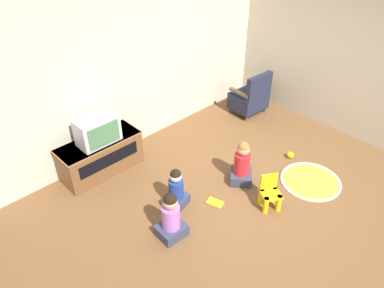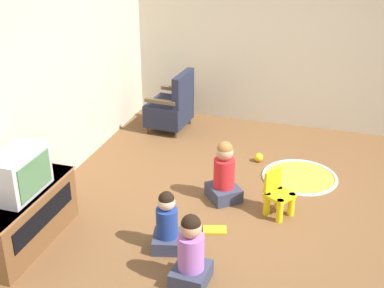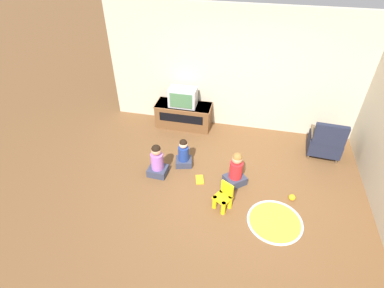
# 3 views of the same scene
# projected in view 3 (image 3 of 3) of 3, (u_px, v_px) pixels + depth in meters

# --- Properties ---
(ground_plane) EXTENTS (30.00, 30.00, 0.00)m
(ground_plane) POSITION_uv_depth(u_px,v_px,m) (227.00, 196.00, 5.28)
(ground_plane) COLOR brown
(wall_back) EXTENTS (5.54, 0.12, 2.66)m
(wall_back) POSITION_uv_depth(u_px,v_px,m) (235.00, 71.00, 6.33)
(wall_back) COLOR beige
(wall_back) RESTS_ON ground_plane
(tv_cabinet) EXTENTS (1.26, 0.51, 0.56)m
(tv_cabinet) POSITION_uv_depth(u_px,v_px,m) (184.00, 115.00, 6.89)
(tv_cabinet) COLOR brown
(tv_cabinet) RESTS_ON ground_plane
(television) EXTENTS (0.60, 0.35, 0.42)m
(television) POSITION_uv_depth(u_px,v_px,m) (183.00, 97.00, 6.56)
(television) COLOR #B7B7BC
(television) RESTS_ON tv_cabinet
(black_armchair) EXTENTS (0.66, 0.58, 0.86)m
(black_armchair) POSITION_uv_depth(u_px,v_px,m) (326.00, 142.00, 5.98)
(black_armchair) COLOR brown
(black_armchair) RESTS_ON ground_plane
(yellow_kid_chair) EXTENTS (0.35, 0.35, 0.49)m
(yellow_kid_chair) POSITION_uv_depth(u_px,v_px,m) (223.00, 198.00, 4.97)
(yellow_kid_chair) COLOR yellow
(yellow_kid_chair) RESTS_ON ground_plane
(play_mat) EXTENTS (0.90, 0.90, 0.04)m
(play_mat) POSITION_uv_depth(u_px,v_px,m) (275.00, 222.00, 4.84)
(play_mat) COLOR gold
(play_mat) RESTS_ON ground_plane
(child_watching_left) EXTENTS (0.37, 0.34, 0.61)m
(child_watching_left) POSITION_uv_depth(u_px,v_px,m) (184.00, 154.00, 5.80)
(child_watching_left) COLOR #33384C
(child_watching_left) RESTS_ON ground_plane
(child_watching_center) EXTENTS (0.36, 0.32, 0.69)m
(child_watching_center) POSITION_uv_depth(u_px,v_px,m) (157.00, 162.00, 5.57)
(child_watching_center) COLOR #33384C
(child_watching_center) RESTS_ON ground_plane
(child_watching_right) EXTENTS (0.47, 0.47, 0.70)m
(child_watching_right) POSITION_uv_depth(u_px,v_px,m) (236.00, 171.00, 5.37)
(child_watching_right) COLOR #33384C
(child_watching_right) RESTS_ON ground_plane
(toy_ball) EXTENTS (0.11, 0.11, 0.11)m
(toy_ball) POSITION_uv_depth(u_px,v_px,m) (292.00, 197.00, 5.19)
(toy_ball) COLOR yellow
(toy_ball) RESTS_ON ground_plane
(book) EXTENTS (0.20, 0.27, 0.02)m
(book) POSITION_uv_depth(u_px,v_px,m) (200.00, 180.00, 5.60)
(book) COLOR gold
(book) RESTS_ON ground_plane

